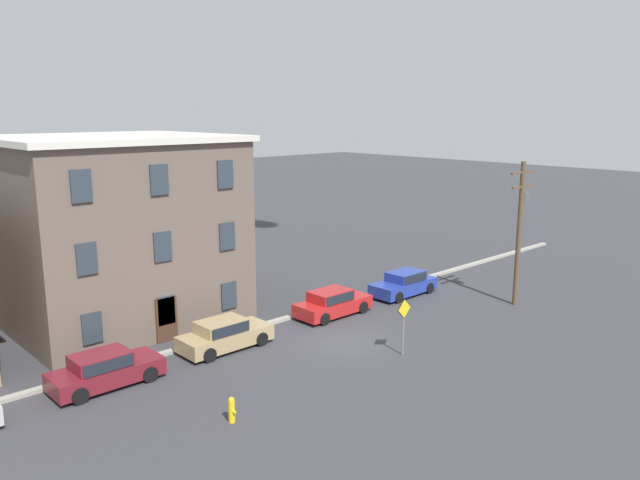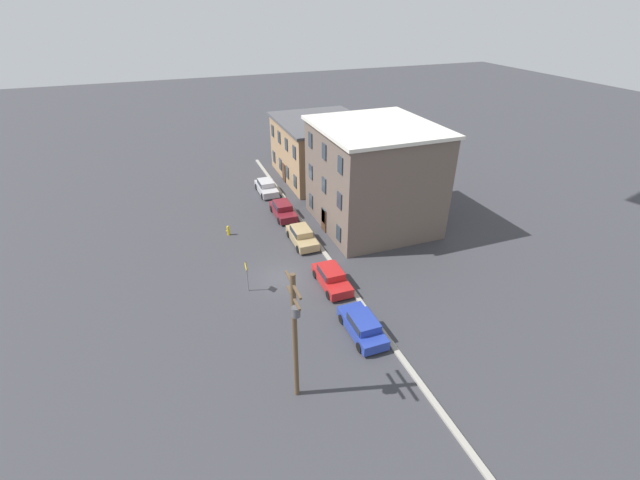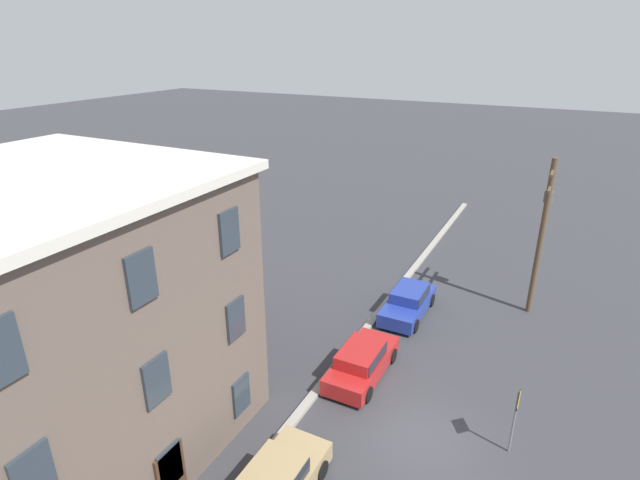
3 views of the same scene
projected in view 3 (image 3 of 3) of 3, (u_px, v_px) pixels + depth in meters
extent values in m
plane|color=#38383D|center=(421.00, 438.00, 17.97)|extent=(200.00, 200.00, 0.00)
cube|color=#9E998E|center=(311.00, 398.00, 19.85)|extent=(56.00, 0.36, 0.16)
cube|color=#66564C|center=(38.00, 334.00, 15.74)|extent=(10.85, 9.89, 9.38)
cube|color=silver|center=(1.00, 186.00, 13.91)|extent=(11.35, 10.39, 0.30)
cube|color=#2D3842|center=(34.00, 477.00, 10.63)|extent=(0.90, 0.10, 1.40)
cube|color=#2D3842|center=(170.00, 467.00, 14.79)|extent=(0.90, 0.10, 1.40)
cube|color=#2D3842|center=(157.00, 381.00, 13.61)|extent=(0.90, 0.10, 1.40)
cube|color=#2D3842|center=(141.00, 278.00, 12.44)|extent=(0.90, 0.10, 1.40)
cube|color=#2D3842|center=(241.00, 395.00, 17.77)|extent=(0.90, 0.10, 1.40)
cube|color=#2D3842|center=(236.00, 319.00, 16.59)|extent=(0.90, 0.10, 1.40)
cube|color=#2D3842|center=(229.00, 232.00, 15.42)|extent=(0.90, 0.10, 1.40)
cube|color=#472D1E|center=(172.00, 479.00, 14.97)|extent=(1.10, 0.10, 2.20)
cube|color=tan|center=(271.00, 478.00, 14.90)|extent=(2.20, 1.51, 0.55)
cube|color=#1E232D|center=(271.00, 478.00, 14.90)|extent=(2.02, 1.58, 0.48)
cylinder|color=black|center=(277.00, 452.00, 16.93)|extent=(0.66, 0.22, 0.66)
cylinder|color=black|center=(321.00, 470.00, 16.21)|extent=(0.66, 0.22, 0.66)
cube|color=#B21E1E|center=(362.00, 364.00, 21.15)|extent=(4.40, 1.80, 0.70)
cube|color=#B21E1E|center=(361.00, 354.00, 20.75)|extent=(2.20, 1.51, 0.55)
cube|color=#1E232D|center=(361.00, 354.00, 20.75)|extent=(2.02, 1.58, 0.48)
cylinder|color=black|center=(357.00, 346.00, 22.78)|extent=(0.66, 0.22, 0.66)
cylinder|color=black|center=(392.00, 356.00, 22.06)|extent=(0.66, 0.22, 0.66)
cylinder|color=black|center=(329.00, 382.00, 20.39)|extent=(0.66, 0.22, 0.66)
cylinder|color=black|center=(367.00, 394.00, 19.67)|extent=(0.66, 0.22, 0.66)
cube|color=#233899|center=(408.00, 305.00, 25.82)|extent=(4.40, 1.80, 0.70)
cube|color=#233899|center=(410.00, 293.00, 25.75)|extent=(2.20, 1.51, 0.55)
cube|color=#1E232D|center=(410.00, 293.00, 25.75)|extent=(2.02, 1.58, 0.48)
cylinder|color=black|center=(415.00, 326.00, 24.34)|extent=(0.66, 0.22, 0.66)
cylinder|color=black|center=(382.00, 317.00, 25.06)|extent=(0.66, 0.22, 0.66)
cylinder|color=black|center=(431.00, 300.00, 26.73)|extent=(0.66, 0.22, 0.66)
cylinder|color=black|center=(401.00, 293.00, 27.45)|extent=(0.66, 0.22, 0.66)
cylinder|color=slate|center=(514.00, 423.00, 16.92)|extent=(0.08, 0.08, 2.51)
cube|color=yellow|center=(519.00, 401.00, 16.54)|extent=(0.85, 0.03, 0.85)
cube|color=black|center=(518.00, 400.00, 16.55)|extent=(0.92, 0.02, 0.92)
cylinder|color=brown|center=(541.00, 239.00, 24.77)|extent=(0.28, 0.28, 8.19)
cube|color=brown|center=(553.00, 170.00, 23.45)|extent=(2.40, 0.12, 0.12)
cube|color=brown|center=(550.00, 187.00, 23.76)|extent=(2.00, 0.12, 0.12)
cylinder|color=#515156|center=(549.00, 197.00, 24.27)|extent=(0.44, 0.44, 0.55)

